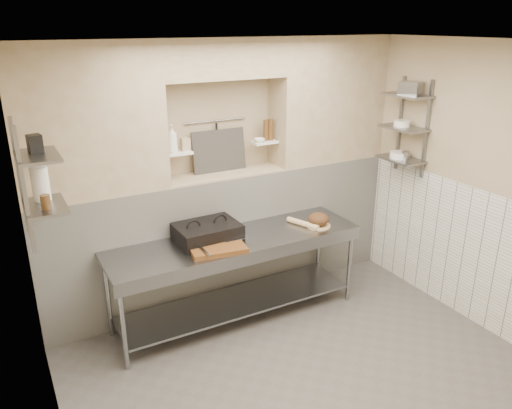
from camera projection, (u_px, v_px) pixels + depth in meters
floor at (312, 384)px, 4.38m from camera, size 4.00×3.90×0.10m
ceiling at (329, 35)px, 3.37m from camera, size 4.00×3.90×0.10m
wall_left at (35, 298)px, 2.95m from camera, size 0.10×3.90×2.80m
wall_right at (494, 192)px, 4.79m from camera, size 0.10×3.90×2.80m
wall_back at (214, 169)px, 5.52m from camera, size 4.00×0.10×2.80m
backwall_lower at (225, 235)px, 5.56m from camera, size 4.00×0.40×1.40m
alcove_sill at (224, 174)px, 5.31m from camera, size 1.30×0.40×0.02m
backwall_pillar_left at (88, 121)px, 4.48m from camera, size 1.35×0.40×1.40m
backwall_pillar_right at (328, 100)px, 5.67m from camera, size 1.35×0.40×1.40m
backwall_header at (221, 58)px, 4.90m from camera, size 1.30×0.40×0.40m
wainscot_left at (62, 390)px, 3.22m from camera, size 0.02×3.90×1.40m
wainscot_right at (479, 258)px, 5.01m from camera, size 0.02×3.90×1.40m
alcove_shelf_left at (178, 153)px, 4.99m from camera, size 0.28×0.16×0.02m
alcove_shelf_right at (265, 142)px, 5.43m from camera, size 0.28×0.16×0.02m
utensil_rail at (216, 121)px, 5.26m from camera, size 0.70×0.02×0.02m
hanging_steel at (217, 137)px, 5.31m from camera, size 0.02×0.02×0.30m
splash_panel at (219, 151)px, 5.31m from camera, size 0.60×0.08×0.45m
shelf_rail_left_a at (20, 177)px, 3.88m from camera, size 0.03×0.03×0.95m
shelf_rail_left_b at (25, 192)px, 3.55m from camera, size 0.03×0.03×0.95m
wall_shelf_left_lower at (45, 206)px, 3.84m from camera, size 0.30×0.50×0.02m
wall_shelf_left_upper at (37, 156)px, 3.70m from camera, size 0.30×0.50×0.03m
shelf_rail_right_a at (400, 124)px, 5.63m from camera, size 0.03×0.03×1.05m
shelf_rail_right_b at (427, 130)px, 5.30m from camera, size 0.03×0.03×1.05m
wall_shelf_right_lower at (400, 159)px, 5.53m from camera, size 0.30×0.50×0.02m
wall_shelf_right_mid at (404, 128)px, 5.41m from camera, size 0.30×0.50×0.02m
wall_shelf_right_upper at (407, 95)px, 5.29m from camera, size 0.30×0.50×0.03m
prep_table at (237, 263)px, 5.05m from camera, size 2.60×0.70×0.90m
panini_press at (207, 232)px, 4.92m from camera, size 0.62×0.46×0.17m
cutting_board at (217, 248)px, 4.73m from camera, size 0.57×0.44×0.05m
knife_blade at (237, 240)px, 4.84m from camera, size 0.25×0.03×0.01m
tongs at (203, 250)px, 4.60m from camera, size 0.03×0.26×0.02m
mixing_bowl at (234, 230)px, 5.11m from camera, size 0.24×0.24×0.05m
rolling_pin at (303, 223)px, 5.27m from camera, size 0.19×0.38×0.06m
bread_board at (318, 225)px, 5.28m from camera, size 0.26×0.26×0.01m
bread_loaf at (318, 219)px, 5.25m from camera, size 0.22×0.22×0.13m
bottle_soap at (172, 139)px, 4.91m from camera, size 0.11×0.11×0.28m
jar_alcove at (185, 144)px, 5.01m from camera, size 0.09×0.09×0.13m
bowl_alcove at (260, 140)px, 5.38m from camera, size 0.15×0.15×0.04m
condiment_a at (271, 130)px, 5.43m from camera, size 0.06×0.06×0.23m
condiment_b at (266, 130)px, 5.42m from camera, size 0.06×0.06×0.23m
condiment_c at (270, 135)px, 5.48m from camera, size 0.06×0.06×0.11m
jug_left at (40, 184)px, 3.90m from camera, size 0.13×0.13×0.27m
jar_left at (46, 202)px, 3.74m from camera, size 0.07×0.07×0.11m
box_left_upper at (35, 144)px, 3.72m from camera, size 0.11×0.11×0.14m
bowl_right at (400, 155)px, 5.53m from camera, size 0.22×0.22×0.07m
canister_right at (405, 155)px, 5.45m from camera, size 0.09×0.09×0.09m
bowl_right_mid at (402, 123)px, 5.42m from camera, size 0.17×0.17×0.06m
basket_right at (410, 88)px, 5.23m from camera, size 0.24×0.26×0.14m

